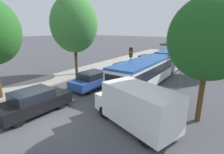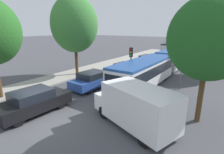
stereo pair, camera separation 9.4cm
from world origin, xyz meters
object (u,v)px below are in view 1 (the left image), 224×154
object	(u,v)px
articulated_bus	(158,65)
white_van	(137,106)
queued_car_navy	(147,60)
tree_left_mid	(74,26)
queued_car_green	(124,69)
traffic_light	(131,57)
queued_car_blue	(93,80)
queued_car_black	(34,102)
no_entry_sign	(181,69)
direction_sign_post	(200,59)
city_bus_rear	(172,47)
tree_right_mid	(218,37)
tree_right_near	(209,41)

from	to	relation	value
articulated_bus	white_van	world-z (taller)	articulated_bus
queued_car_navy	tree_left_mid	distance (m)	11.46
queued_car_green	articulated_bus	bearing A→B (deg)	-72.22
traffic_light	tree_left_mid	size ratio (longest dim) A/B	0.40
queued_car_blue	tree_left_mid	world-z (taller)	tree_left_mid
queued_car_black	queued_car_green	world-z (taller)	queued_car_black
queued_car_navy	no_entry_sign	distance (m)	10.29
queued_car_green	queued_car_navy	size ratio (longest dim) A/B	0.90
queued_car_green	traffic_light	xyz separation A→B (m)	(1.95, -2.02, 1.82)
articulated_bus	queued_car_blue	distance (m)	7.55
queued_car_blue	traffic_light	bearing A→B (deg)	-23.38
direction_sign_post	queued_car_black	bearing A→B (deg)	55.10
articulated_bus	city_bus_rear	world-z (taller)	articulated_bus
queued_car_green	tree_right_mid	xyz separation A→B (m)	(8.60, 5.49, 3.60)
queued_car_green	queued_car_navy	xyz separation A→B (m)	(0.23, 6.21, 0.07)
no_entry_sign	direction_sign_post	xyz separation A→B (m)	(1.11, 2.00, 0.68)
queued_car_black	tree_right_mid	bearing A→B (deg)	-23.29
queued_car_black	articulated_bus	bearing A→B (deg)	-12.46
queued_car_black	white_van	bearing A→B (deg)	-67.10
traffic_light	direction_sign_post	bearing A→B (deg)	92.02
queued_car_blue	queued_car_navy	bearing A→B (deg)	2.56
white_van	tree_right_near	distance (m)	4.98
queued_car_blue	tree_right_mid	world-z (taller)	tree_right_mid
queued_car_navy	articulated_bus	bearing A→B (deg)	-143.82
queued_car_blue	queued_car_green	world-z (taller)	queued_car_blue
queued_car_green	white_van	xyz separation A→B (m)	(6.22, -9.28, 0.56)
articulated_bus	no_entry_sign	distance (m)	4.08
queued_car_black	traffic_light	xyz separation A→B (m)	(1.74, 9.43, 1.72)
queued_car_blue	traffic_light	world-z (taller)	traffic_light
articulated_bus	tree_left_mid	xyz separation A→B (m)	(-7.97, -4.17, 4.03)
queued_car_black	no_entry_sign	distance (m)	11.72
tree_left_mid	direction_sign_post	bearing A→B (deg)	16.02
traffic_light	tree_right_mid	size ratio (longest dim) A/B	0.51
articulated_bus	queued_car_navy	size ratio (longest dim) A/B	3.72
queued_car_green	white_van	distance (m)	11.18
direction_sign_post	no_entry_sign	bearing A→B (deg)	58.92
white_van	tree_right_mid	xyz separation A→B (m)	(2.38, 14.77, 3.05)
queued_car_black	traffic_light	bearing A→B (deg)	-7.41
traffic_light	city_bus_rear	bearing A→B (deg)	165.72
articulated_bus	queued_car_navy	distance (m)	6.30
queued_car_blue	tree_right_mid	distance (m)	14.46
queued_car_blue	tree_right_near	bearing A→B (deg)	-93.74
no_entry_sign	tree_left_mid	bearing A→B (deg)	-82.34
queued_car_green	queued_car_navy	bearing A→B (deg)	0.91
city_bus_rear	traffic_light	distance (m)	21.68
white_van	no_entry_sign	bearing A→B (deg)	-74.51
queued_car_blue	queued_car_green	size ratio (longest dim) A/B	1.11
traffic_light	direction_sign_post	xyz separation A→B (m)	(5.84, 2.28, 0.05)
queued_car_green	tree_left_mid	distance (m)	7.18
city_bus_rear	traffic_light	xyz separation A→B (m)	(1.90, -21.57, 1.11)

